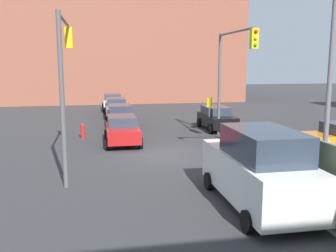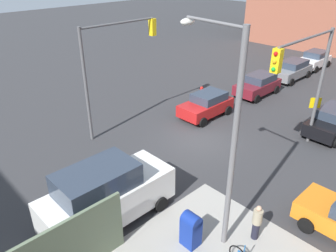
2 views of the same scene
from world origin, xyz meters
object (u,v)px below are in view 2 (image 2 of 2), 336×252
Objects in this scene: street_lamp_corner at (227,128)px; coupe_gray at (292,70)px; sedan_red at (206,105)px; van_white_delivery at (106,195)px; pedestrian_crossing at (257,222)px; sedan_white at (314,59)px; traffic_signal_se_corner at (114,56)px; fire_hydrant at (201,92)px; mailbox_blue at (191,229)px; coupe_black at (332,121)px; traffic_signal_nw_corner at (306,73)px; coupe_maroon at (258,85)px.

coupe_gray is (-19.24, -7.09, -3.86)m from street_lamp_corner.
van_white_delivery reaches higher than sedan_red.
pedestrian_crossing is at bearing 50.09° from sedan_red.
traffic_signal_se_corner is at bearing -7.31° from sedan_white.
van_white_delivery is (12.68, 6.00, 0.79)m from fire_hydrant.
coupe_black reaches higher than mailbox_blue.
traffic_signal_nw_corner reaches higher than van_white_delivery.
coupe_black is at bearing 40.80° from coupe_gray.
coupe_maroon is 5.87m from sedan_red.
traffic_signal_se_corner is 0.81× the size of street_lamp_corner.
van_white_delivery is at bearing 9.03° from coupe_gray.
traffic_signal_nw_corner is at bearing -6.90° from coupe_black.
sedan_white is 26.70m from van_white_delivery.
coupe_gray is at bearing 103.56° from pedestrian_crossing.
sedan_white is at bearing -151.41° from coupe_black.
mailbox_blue is at bearing 3.34° from traffic_signal_nw_corner.
traffic_signal_se_corner is at bearing -2.29° from fire_hydrant.
street_lamp_corner is 2.06× the size of sedan_white.
sedan_white is at bearing -178.62° from coupe_gray.
traffic_signal_se_corner is at bearing -46.92° from coupe_black.
van_white_delivery is at bearing -12.77° from coupe_black.
coupe_gray is (4.70, 0.11, 0.00)m from sedan_white.
mailbox_blue is 0.35× the size of coupe_black.
coupe_gray is 2.88× the size of pedestrian_crossing.
mailbox_blue is 0.92× the size of pedestrian_crossing.
mailbox_blue is 14.50m from fire_hydrant.
street_lamp_corner reaches higher than sedan_white.
traffic_signal_nw_corner is at bearing 86.03° from sedan_red.
van_white_delivery reaches higher than coupe_black.
traffic_signal_se_corner is 6.91× the size of fire_hydrant.
coupe_black is 1.06× the size of sedan_red.
coupe_black is 1.05× the size of sedan_white.
traffic_signal_se_corner is at bearing -105.09° from street_lamp_corner.
mailbox_blue is at bearing 114.75° from van_white_delivery.
sedan_red is 0.71× the size of van_white_delivery.
traffic_signal_nw_corner is 6.91× the size of fire_hydrant.
traffic_signal_nw_corner is 1.59× the size of coupe_black.
traffic_signal_nw_corner is 13.77m from coupe_gray.
fire_hydrant is (-2.63, -8.70, -4.15)m from traffic_signal_nw_corner.
mailbox_blue is at bearing 18.17° from coupe_gray.
street_lamp_corner is 14.62m from fire_hydrant.
coupe_gray is at bearing -170.97° from van_white_delivery.
coupe_black is 10.69m from pedestrian_crossing.
traffic_signal_se_corner is at bearing -26.34° from sedan_red.
coupe_maroon is 10.11m from sedan_white.
coupe_black is (-12.58, -0.01, 0.08)m from mailbox_blue.
fire_hydrant is 14.11m from pedestrian_crossing.
coupe_maroon is 1.06× the size of sedan_white.
street_lamp_corner is at bearing -148.40° from pedestrian_crossing.
traffic_signal_se_corner is 1.69× the size of sedan_red.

